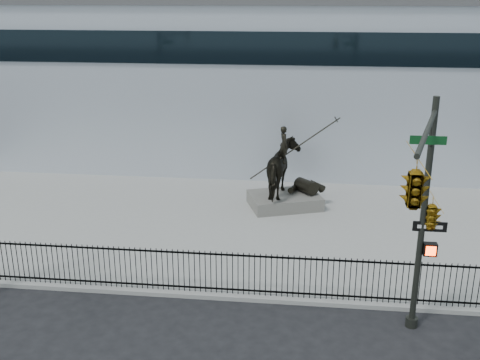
# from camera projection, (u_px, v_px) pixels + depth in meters

# --- Properties ---
(ground) EXTENTS (120.00, 120.00, 0.00)m
(ground) POSITION_uv_depth(u_px,v_px,m) (183.00, 315.00, 17.54)
(ground) COLOR black
(ground) RESTS_ON ground
(plaza) EXTENTS (30.00, 12.00, 0.15)m
(plaza) POSITION_uv_depth(u_px,v_px,m) (217.00, 225.00, 24.11)
(plaza) COLOR gray
(plaza) RESTS_ON ground
(building) EXTENTS (44.00, 14.00, 9.00)m
(building) POSITION_uv_depth(u_px,v_px,m) (248.00, 78.00, 34.95)
(building) COLOR #B2B8C2
(building) RESTS_ON ground
(picket_fence) EXTENTS (22.10, 0.10, 1.50)m
(picket_fence) POSITION_uv_depth(u_px,v_px,m) (190.00, 271.00, 18.43)
(picket_fence) COLOR black
(picket_fence) RESTS_ON plaza
(statue_plinth) EXTENTS (3.66, 3.06, 0.59)m
(statue_plinth) POSITION_uv_depth(u_px,v_px,m) (285.00, 201.00, 25.96)
(statue_plinth) COLOR #5D5A55
(statue_plinth) RESTS_ON plaza
(equestrian_statue) EXTENTS (3.80, 3.03, 3.40)m
(equestrian_statue) POSITION_uv_depth(u_px,v_px,m) (287.00, 169.00, 25.49)
(equestrian_statue) COLOR black
(equestrian_statue) RESTS_ON statue_plinth
(traffic_signal_right) EXTENTS (2.17, 6.86, 7.00)m
(traffic_signal_right) POSITION_uv_depth(u_px,v_px,m) (424.00, 201.00, 13.42)
(traffic_signal_right) COLOR black
(traffic_signal_right) RESTS_ON ground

